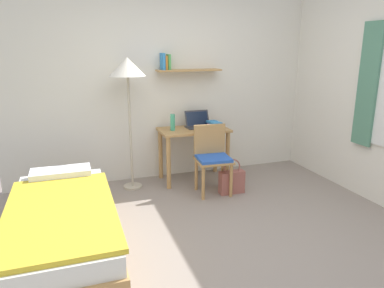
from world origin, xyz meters
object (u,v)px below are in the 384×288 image
desk (194,140)px  book_stack (214,125)px  desk_chair (212,156)px  handbag (232,181)px  standing_lamp (128,73)px  bed (63,228)px  laptop (198,123)px  water_bottle (173,122)px

desk → book_stack: bearing=-9.9°
desk_chair → handbag: bearing=-30.6°
desk_chair → standing_lamp: (-0.93, 0.47, 1.00)m
bed → standing_lamp: bearing=58.0°
book_stack → handbag: bearing=-88.8°
standing_lamp → desk: bearing=1.0°
desk → book_stack: size_ratio=3.83×
laptop → water_bottle: bearing=-167.7°
handbag → desk: bearing=115.6°
water_bottle → desk_chair: bearing=-53.0°
desk → laptop: bearing=42.4°
bed → laptop: size_ratio=5.65×
bed → handbag: size_ratio=4.33×
water_bottle → book_stack: size_ratio=0.90×
laptop → handbag: (0.20, -0.70, -0.62)m
desk → handbag: 0.79m
laptop → book_stack: 0.23m
desk_chair → water_bottle: size_ratio=3.91×
bed → desk_chair: 1.99m
bed → handbag: bearing=20.7°
bed → desk: size_ratio=2.11×
desk → desk_chair: (0.08, -0.48, -0.09)m
laptop → desk_chair: bearing=-91.8°
desk_chair → handbag: desk_chair is taller
desk → desk_chair: size_ratio=1.09×
desk → laptop: (0.09, 0.09, 0.21)m
standing_lamp → water_bottle: (0.56, 0.02, -0.65)m
bed → water_bottle: water_bottle is taller
desk → handbag: size_ratio=2.05×
desk → laptop: size_ratio=2.68×
laptop → handbag: laptop is taller
standing_lamp → book_stack: standing_lamp is taller
laptop → book_stack: (0.19, -0.13, -0.01)m
water_bottle → book_stack: bearing=-5.1°
laptop → standing_lamp: bearing=-173.9°
bed → desk_chair: size_ratio=2.29×
laptop → handbag: bearing=-74.1°
standing_lamp → laptop: size_ratio=4.84×
laptop → book_stack: laptop is taller
book_stack → standing_lamp: bearing=178.3°
desk → water_bottle: size_ratio=4.25×
bed → desk: (1.69, 1.36, 0.33)m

